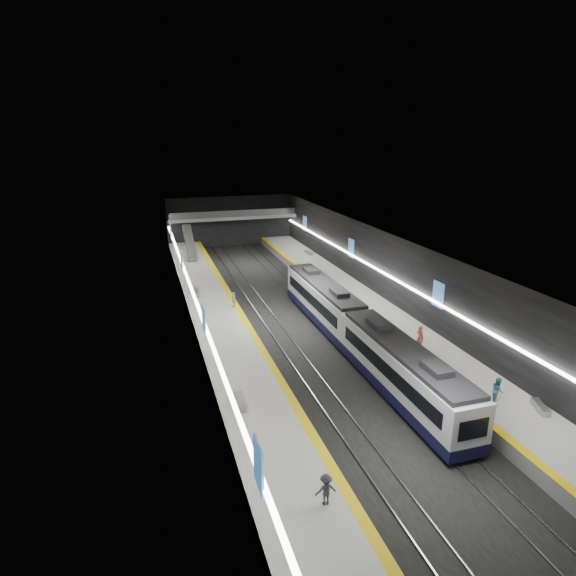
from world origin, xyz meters
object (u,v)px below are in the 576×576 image
object	(u,v)px
bench_right_far	(309,252)
bench_right_near	(541,407)
bench_left_near	(239,402)
bench_left_far	(196,293)
escalator	(190,243)
passenger_right_b	(498,390)
passenger_left_b	(326,490)
train	(356,329)
passenger_right_a	(420,338)
passenger_left_a	(234,300)

from	to	relation	value
bench_right_far	bench_right_near	bearing A→B (deg)	-95.32
bench_left_near	bench_left_far	world-z (taller)	bench_left_far
escalator	passenger_right_b	distance (m)	47.48
passenger_right_b	bench_left_far	bearing A→B (deg)	59.54
bench_right_far	passenger_left_b	bearing A→B (deg)	-114.25
bench_left_far	bench_right_near	world-z (taller)	bench_left_far
bench_left_far	bench_right_far	distance (m)	22.36
train	bench_left_near	distance (m)	13.11
bench_left_near	passenger_right_a	size ratio (longest dim) A/B	1.03
passenger_right_a	bench_right_far	bearing A→B (deg)	-17.14
bench_left_far	bench_right_far	world-z (taller)	bench_left_far
train	passenger_left_b	distance (m)	18.72
bench_right_near	passenger_left_a	size ratio (longest dim) A/B	1.09
bench_left_near	bench_right_near	bearing A→B (deg)	-13.08
bench_right_near	passenger_right_b	size ratio (longest dim) A/B	0.96
escalator	bench_right_far	size ratio (longest dim) A/B	4.44
passenger_right_a	passenger_right_b	bearing A→B (deg)	168.57
bench_right_near	escalator	bearing A→B (deg)	128.11
passenger_right_a	bench_left_near	bearing A→B (deg)	91.01
train	passenger_left_a	size ratio (longest dim) A/B	19.11
bench_right_far	passenger_left_a	bearing A→B (deg)	-133.52
bench_left_far	passenger_right_b	size ratio (longest dim) A/B	1.16
bench_right_near	passenger_right_a	distance (m)	10.51
escalator	bench_left_near	xyz separation A→B (m)	(-1.21, -40.58, -1.66)
train	bench_right_near	size ratio (longest dim) A/B	17.58
bench_right_near	passenger_right_a	world-z (taller)	passenger_right_a
escalator	passenger_right_b	bearing A→B (deg)	-71.95
passenger_left_a	bench_right_near	bearing A→B (deg)	24.36
escalator	passenger_right_a	bearing A→B (deg)	-68.50
bench_left_far	passenger_right_a	world-z (taller)	passenger_right_a
bench_right_near	bench_right_far	size ratio (longest dim) A/B	0.95
bench_left_far	bench_right_near	xyz separation A→B (m)	(18.00, -29.07, -0.04)
bench_left_near	passenger_left_b	xyz separation A→B (m)	(2.14, -9.65, 0.55)
passenger_right_a	passenger_left_a	size ratio (longest dim) A/B	1.23
passenger_left_a	bench_left_far	bearing A→B (deg)	-155.27
train	escalator	size ratio (longest dim) A/B	3.76
bench_right_near	bench_right_far	bearing A→B (deg)	108.90
bench_left_far	passenger_right_a	distance (m)	24.50
train	passenger_right_a	distance (m)	5.12
bench_left_near	bench_left_far	size ratio (longest dim) A/B	0.97
passenger_right_b	passenger_left_a	xyz separation A→B (m)	(-12.84, 22.51, -0.10)
passenger_right_a	passenger_right_b	world-z (taller)	passenger_right_a
passenger_right_a	bench_right_near	bearing A→B (deg)	179.45
bench_left_far	passenger_right_a	bearing A→B (deg)	-42.54
passenger_left_a	passenger_right_b	bearing A→B (deg)	22.35
bench_left_far	passenger_right_b	distance (m)	31.79
bench_right_near	passenger_right_b	world-z (taller)	passenger_right_b
bench_left_near	passenger_left_a	world-z (taller)	passenger_left_a
bench_left_far	passenger_left_b	distance (m)	32.66
passenger_right_a	passenger_right_b	xyz separation A→B (m)	(0.34, -8.64, -0.08)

